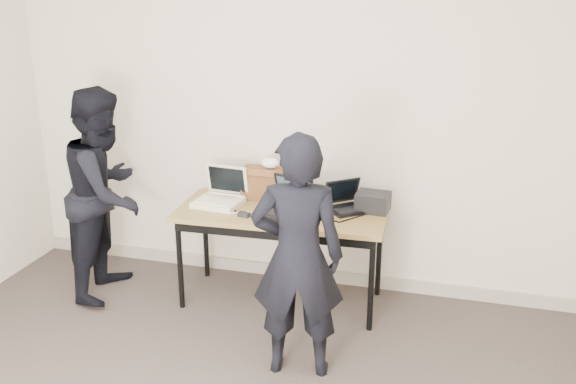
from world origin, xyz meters
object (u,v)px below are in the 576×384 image
at_px(person_typist, 298,257).
at_px(laptop_right, 347,203).
at_px(laptop_beige, 220,197).
at_px(equipment_box, 373,202).
at_px(leather_satchel, 266,183).
at_px(desk, 281,219).
at_px(laptop_center, 287,205).
at_px(person_observer, 106,193).

bearing_deg(person_typist, laptop_right, -107.23).
bearing_deg(laptop_right, laptop_beige, 147.94).
bearing_deg(equipment_box, leather_satchel, 177.48).
bearing_deg(laptop_right, desk, 160.97).
distance_m(desk, leather_satchel, 0.34).
height_order(laptop_center, person_typist, person_typist).
bearing_deg(person_typist, desk, -78.26).
xyz_separation_m(laptop_beige, equipment_box, (1.11, 0.15, 0.01)).
distance_m(laptop_beige, person_typist, 1.17).
xyz_separation_m(desk, leather_satchel, (-0.18, 0.23, 0.19)).
height_order(laptop_right, leather_satchel, leather_satchel).
relative_size(laptop_right, person_observer, 0.25).
bearing_deg(equipment_box, laptop_center, -160.23).
height_order(laptop_beige, laptop_right, laptop_beige).
bearing_deg(laptop_beige, laptop_right, 14.12).
distance_m(laptop_beige, equipment_box, 1.12).
relative_size(desk, laptop_beige, 4.21).
xyz_separation_m(leather_satchel, person_observer, (-1.13, -0.38, -0.06)).
relative_size(laptop_right, person_typist, 0.26).
bearing_deg(laptop_beige, person_observer, -160.92).
xyz_separation_m(laptop_beige, person_observer, (-0.83, -0.19, 0.02)).
bearing_deg(laptop_center, person_typist, -51.71).
relative_size(desk, laptop_center, 3.69).
relative_size(equipment_box, person_typist, 0.15).
bearing_deg(laptop_center, desk, -177.36).
xyz_separation_m(desk, person_typist, (0.33, -0.80, 0.10)).
relative_size(leather_satchel, person_observer, 0.23).
bearing_deg(laptop_right, person_observer, 150.31).
height_order(desk, leather_satchel, leather_satchel).
distance_m(laptop_beige, leather_satchel, 0.36).
xyz_separation_m(equipment_box, person_observer, (-1.94, -0.35, 0.00)).
bearing_deg(person_observer, equipment_box, -85.32).
distance_m(equipment_box, person_typist, 1.04).
bearing_deg(desk, person_typist, -69.53).
relative_size(laptop_beige, person_observer, 0.23).
bearing_deg(leather_satchel, laptop_center, -47.02).
bearing_deg(person_observer, laptop_right, -84.90).
xyz_separation_m(laptop_beige, laptop_right, (0.92, 0.13, -0.01)).
bearing_deg(equipment_box, person_observer, -169.88).
xyz_separation_m(desk, person_observer, (-1.31, -0.15, 0.13)).
relative_size(laptop_beige, laptop_center, 0.88).
bearing_deg(desk, laptop_right, 19.09).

